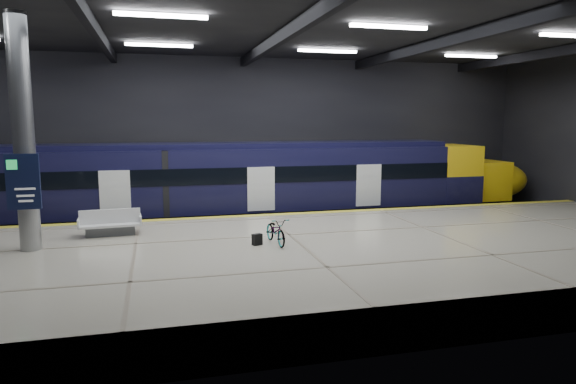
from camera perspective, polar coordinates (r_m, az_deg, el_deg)
name	(u,v)px	position (r m, az deg, el deg)	size (l,w,h in m)	color
ground	(282,259)	(18.63, -0.64, -7.41)	(30.00, 30.00, 0.00)	black
room_shell	(282,98)	(17.98, -0.67, 10.45)	(30.10, 16.10, 8.05)	black
platform	(301,262)	(16.16, 1.51, -7.81)	(30.00, 11.00, 1.10)	beige
safety_strip	(266,215)	(21.00, -2.45, -2.55)	(30.00, 0.40, 0.01)	yellow
rails	(254,226)	(23.84, -3.82, -3.80)	(30.00, 1.52, 0.16)	gray
train	(229,185)	(23.33, -6.60, 0.83)	(29.40, 2.84, 3.79)	black
bench	(110,226)	(18.28, -19.13, -3.61)	(2.06, 0.96, 0.89)	#595B60
bicycle	(276,231)	(16.08, -1.36, -4.32)	(0.56, 1.60, 0.84)	#99999E
pannier_bag	(257,239)	(16.02, -3.46, -5.28)	(0.30, 0.18, 0.35)	black
info_column	(23,137)	(16.83, -27.34, 5.45)	(0.90, 0.78, 6.90)	#9EA0A5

